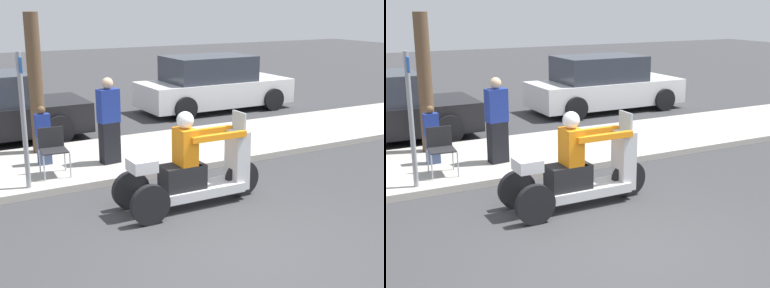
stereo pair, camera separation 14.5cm
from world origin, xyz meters
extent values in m
plane|color=#38383A|center=(0.00, 0.00, 0.00)|extent=(60.00, 60.00, 0.00)
cube|color=#B2ADA3|center=(0.00, 4.60, 0.06)|extent=(28.00, 2.80, 0.12)
cylinder|color=black|center=(1.11, 1.72, 0.29)|extent=(0.59, 0.10, 0.59)
cylinder|color=black|center=(-0.68, 1.37, 0.29)|extent=(0.59, 0.10, 0.59)
cylinder|color=black|center=(-0.68, 2.07, 0.29)|extent=(0.59, 0.10, 0.59)
cube|color=silver|center=(0.18, 1.72, 0.24)|extent=(1.65, 0.49, 0.15)
cube|color=black|center=(0.02, 1.72, 0.50)|extent=(0.66, 0.39, 0.38)
cube|color=silver|center=(1.01, 1.72, 0.63)|extent=(0.24, 0.39, 0.94)
cube|color=silver|center=(1.03, 1.72, 1.25)|extent=(0.03, 0.35, 0.30)
cube|color=silver|center=(-0.64, 1.72, 0.78)|extent=(0.36, 0.39, 0.18)
cube|color=orange|center=(0.07, 1.72, 0.96)|extent=(0.26, 0.38, 0.55)
sphere|color=white|center=(0.07, 1.72, 1.37)|extent=(0.26, 0.26, 0.26)
cube|color=#515156|center=(0.20, 1.60, 0.50)|extent=(0.14, 0.14, 0.38)
cube|color=#515156|center=(0.20, 1.84, 0.50)|extent=(0.14, 0.14, 0.38)
cube|color=orange|center=(0.54, 1.52, 1.10)|extent=(0.94, 0.09, 0.09)
cube|color=orange|center=(0.54, 1.92, 1.10)|extent=(0.94, 0.09, 0.09)
cube|color=black|center=(-0.24, 4.13, 0.51)|extent=(0.37, 0.27, 0.78)
cube|color=navy|center=(-0.24, 4.13, 1.21)|extent=(0.41, 0.27, 0.62)
sphere|color=beige|center=(-0.24, 4.13, 1.62)|extent=(0.21, 0.21, 0.21)
cube|color=#38476B|center=(-1.34, 4.63, 0.39)|extent=(0.24, 0.17, 0.53)
cube|color=navy|center=(-1.34, 4.63, 0.86)|extent=(0.27, 0.17, 0.42)
sphere|color=brown|center=(-1.34, 4.63, 1.15)|extent=(0.14, 0.14, 0.14)
cylinder|color=#A5A8AD|center=(-1.59, 3.65, 0.34)|extent=(0.02, 0.02, 0.44)
cylinder|color=#A5A8AD|center=(-1.15, 3.62, 0.34)|extent=(0.02, 0.02, 0.44)
cylinder|color=#A5A8AD|center=(-1.56, 4.09, 0.34)|extent=(0.02, 0.02, 0.44)
cylinder|color=#A5A8AD|center=(-1.12, 4.06, 0.34)|extent=(0.02, 0.02, 0.44)
cube|color=#232326|center=(-1.35, 3.86, 0.57)|extent=(0.47, 0.47, 0.02)
cube|color=#232326|center=(-1.34, 4.08, 0.75)|extent=(0.44, 0.06, 0.38)
cylinder|color=black|center=(-0.56, 6.41, 0.32)|extent=(0.64, 0.22, 0.64)
cylinder|color=black|center=(-0.56, 8.19, 0.32)|extent=(0.64, 0.22, 0.64)
cube|color=silver|center=(4.47, 8.07, 0.52)|extent=(4.44, 1.76, 0.69)
cube|color=#2D333D|center=(4.24, 8.07, 1.22)|extent=(2.44, 1.59, 0.71)
cylinder|color=black|center=(5.91, 7.19, 0.32)|extent=(0.64, 0.22, 0.64)
cylinder|color=black|center=(5.91, 8.95, 0.32)|extent=(0.64, 0.22, 0.64)
cylinder|color=black|center=(3.02, 7.19, 0.32)|extent=(0.64, 0.22, 0.64)
cylinder|color=black|center=(3.02, 8.95, 0.32)|extent=(0.64, 0.22, 0.64)
cylinder|color=brown|center=(-1.20, 5.54, 1.50)|extent=(0.28, 0.28, 2.75)
cylinder|color=gray|center=(-1.90, 3.45, 1.22)|extent=(0.08, 0.08, 2.20)
cube|color=#1E51AD|center=(-1.90, 3.45, 2.12)|extent=(0.02, 0.36, 0.24)
camera|label=1|loc=(-3.58, -5.04, 3.04)|focal=50.00mm
camera|label=2|loc=(-3.45, -5.11, 3.04)|focal=50.00mm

